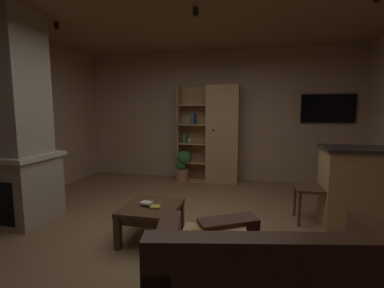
% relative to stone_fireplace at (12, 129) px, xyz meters
% --- Properties ---
extents(floor, '(5.74, 5.59, 0.02)m').
position_rel_stone_fireplace_xyz_m(floor, '(2.32, 0.04, -1.24)').
color(floor, olive).
rests_on(floor, ground).
extents(wall_back, '(5.86, 0.06, 2.73)m').
position_rel_stone_fireplace_xyz_m(wall_back, '(2.32, 2.86, 0.13)').
color(wall_back, tan).
rests_on(wall_back, ground).
extents(window_pane_back, '(0.65, 0.01, 0.83)m').
position_rel_stone_fireplace_xyz_m(window_pane_back, '(1.94, 2.83, -0.01)').
color(window_pane_back, white).
extents(stone_fireplace, '(0.98, 0.82, 2.73)m').
position_rel_stone_fireplace_xyz_m(stone_fireplace, '(0.00, 0.00, 0.00)').
color(stone_fireplace, tan).
rests_on(stone_fireplace, ground).
extents(bookshelf_cabinet, '(1.25, 0.41, 1.99)m').
position_rel_stone_fireplace_xyz_m(bookshelf_cabinet, '(2.41, 2.59, -0.25)').
color(bookshelf_cabinet, tan).
rests_on(bookshelf_cabinet, ground).
extents(coffee_table, '(0.62, 0.67, 0.40)m').
position_rel_stone_fireplace_xyz_m(coffee_table, '(1.97, -0.13, -0.91)').
color(coffee_table, '#4C331E').
rests_on(coffee_table, ground).
extents(table_book_0, '(0.12, 0.12, 0.02)m').
position_rel_stone_fireplace_xyz_m(table_book_0, '(2.04, -0.19, -0.82)').
color(table_book_0, gold).
rests_on(table_book_0, coffee_table).
extents(table_book_1, '(0.14, 0.12, 0.02)m').
position_rel_stone_fireplace_xyz_m(table_book_1, '(1.92, -0.15, -0.80)').
color(table_book_1, beige).
rests_on(table_book_1, coffee_table).
extents(dining_chair, '(0.43, 0.43, 0.92)m').
position_rel_stone_fireplace_xyz_m(dining_chair, '(3.95, 0.78, -0.70)').
color(dining_chair, '#4C331E').
rests_on(dining_chair, ground).
extents(potted_floor_plant, '(0.34, 0.30, 0.65)m').
position_rel_stone_fireplace_xyz_m(potted_floor_plant, '(1.68, 2.46, -0.88)').
color(potted_floor_plant, '#B77051').
rests_on(potted_floor_plant, ground).
extents(wall_mounted_tv, '(0.99, 0.06, 0.56)m').
position_rel_stone_fireplace_xyz_m(wall_mounted_tv, '(4.51, 2.80, 0.29)').
color(wall_mounted_tv, black).
extents(track_light_spot_0, '(0.07, 0.07, 0.09)m').
position_rel_stone_fireplace_xyz_m(track_light_spot_0, '(0.37, 0.50, 1.43)').
color(track_light_spot_0, black).
extents(track_light_spot_1, '(0.07, 0.07, 0.09)m').
position_rel_stone_fireplace_xyz_m(track_light_spot_1, '(2.37, 0.42, 1.43)').
color(track_light_spot_1, black).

